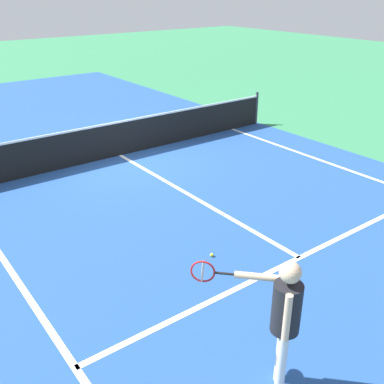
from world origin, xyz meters
The scene contains 8 objects.
ground_plane centered at (0.00, 0.00, 0.00)m, with size 60.00×60.00×0.00m, color #337F51.
court_surface_inbounds centered at (0.00, 0.00, 0.00)m, with size 10.62×24.40×0.00m, color #234C93.
line_sideline_left centered at (-4.11, -5.95, 0.00)m, with size 0.10×11.89×0.01m, color white.
line_service_near centered at (0.00, -6.40, 0.00)m, with size 8.22×0.10×0.01m, color white.
line_center_service centered at (0.00, -3.20, 0.00)m, with size 0.10×6.40×0.01m, color white.
net centered at (0.00, 0.00, 0.49)m, with size 10.39×0.09×1.07m.
player_near centered at (-2.34, -8.07, 1.08)m, with size 0.79×1.06×1.72m.
tennis_ball_mid_court centered at (-1.19, -5.46, 0.03)m, with size 0.07×0.07×0.07m, color #CCE033.
Camera 1 is at (-5.44, -10.58, 4.30)m, focal length 42.35 mm.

